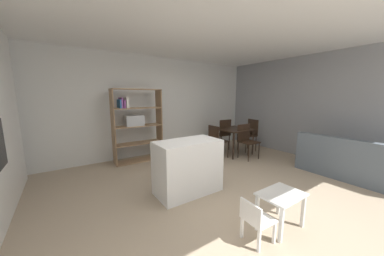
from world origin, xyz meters
TOP-DOWN VIEW (x-y plane):
  - ground_plane at (0.00, 0.00)m, footprint 9.58×9.58m
  - ceiling_slab at (0.00, 0.00)m, footprint 6.96×5.56m
  - back_partition at (0.00, 2.75)m, footprint 6.96×0.06m
  - right_partition_gray at (3.45, 0.00)m, footprint 0.06×5.56m
  - kitchen_island at (-0.37, 0.19)m, footprint 1.11×0.60m
  - open_bookshelf at (-0.57, 2.32)m, footprint 1.21×0.38m
  - child_table at (0.11, -1.26)m, footprint 0.57×0.41m
  - child_chair_left at (-0.38, -1.25)m, footprint 0.32×0.32m
  - dining_table at (2.00, 1.39)m, footprint 0.92×0.86m
  - dining_chair_island_side at (1.33, 1.39)m, footprint 0.43×0.45m
  - dining_chair_far at (1.99, 1.84)m, footprint 0.46×0.48m
  - dining_chair_window_side at (2.68, 1.38)m, footprint 0.51×0.49m
  - dining_chair_near at (2.00, 0.94)m, footprint 0.47×0.44m
  - sofa at (2.77, -1.20)m, footprint 0.92×1.93m

SIDE VIEW (x-z plane):
  - ground_plane at x=0.00m, z-range 0.00..0.00m
  - sofa at x=2.77m, z-range -0.14..0.71m
  - child_chair_left at x=-0.38m, z-range 0.03..0.55m
  - child_table at x=0.11m, z-range 0.14..0.60m
  - kitchen_island at x=-0.37m, z-range 0.00..0.92m
  - dining_chair_island_side at x=1.33m, z-range 0.09..0.98m
  - dining_chair_near at x=2.00m, z-range 0.09..1.01m
  - dining_chair_window_side at x=2.68m, z-range 0.09..1.06m
  - dining_chair_far at x=1.99m, z-range 0.09..1.06m
  - dining_table at x=2.00m, z-range 0.29..1.03m
  - open_bookshelf at x=-0.57m, z-range 0.09..1.95m
  - back_partition at x=0.00m, z-range 0.00..2.76m
  - right_partition_gray at x=3.45m, z-range 0.00..2.76m
  - ceiling_slab at x=0.00m, z-range 2.76..2.82m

